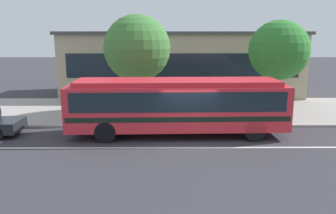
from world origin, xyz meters
TOP-DOWN VIEW (x-y plane):
  - ground_plane at (0.00, 0.00)m, footprint 120.00×120.00m
  - sidewalk_slab at (0.00, 6.52)m, footprint 60.00×8.00m
  - lane_stripe_center at (0.00, -0.80)m, footprint 56.00×0.16m
  - transit_bus at (-0.50, 1.17)m, footprint 10.65×2.80m
  - pedestrian_waiting_near_sign at (-3.06, 3.15)m, footprint 0.37×0.37m
  - bus_stop_sign at (3.07, 2.99)m, footprint 0.08×0.44m
  - street_tree_near_stop at (-2.81, 5.86)m, footprint 4.07×4.07m
  - street_tree_mid_block at (5.84, 5.72)m, footprint 3.66×3.66m
  - station_building at (0.19, 13.14)m, footprint 18.88×7.40m

SIDE VIEW (x-z plane):
  - ground_plane at x=0.00m, z-range 0.00..0.00m
  - lane_stripe_center at x=0.00m, z-range 0.00..0.01m
  - sidewalk_slab at x=0.00m, z-range 0.00..0.12m
  - pedestrian_waiting_near_sign at x=-3.06m, z-range 0.26..1.94m
  - transit_bus at x=-0.50m, z-range 0.23..3.01m
  - bus_stop_sign at x=3.07m, z-range 0.48..3.02m
  - station_building at x=0.19m, z-range 0.01..5.14m
  - street_tree_mid_block at x=5.84m, z-range 1.12..6.81m
  - street_tree_near_stop at x=-2.81m, z-range 1.08..7.10m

